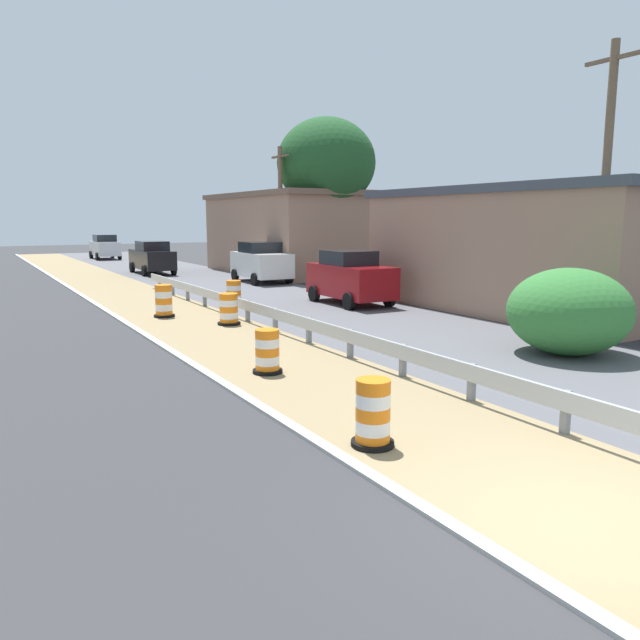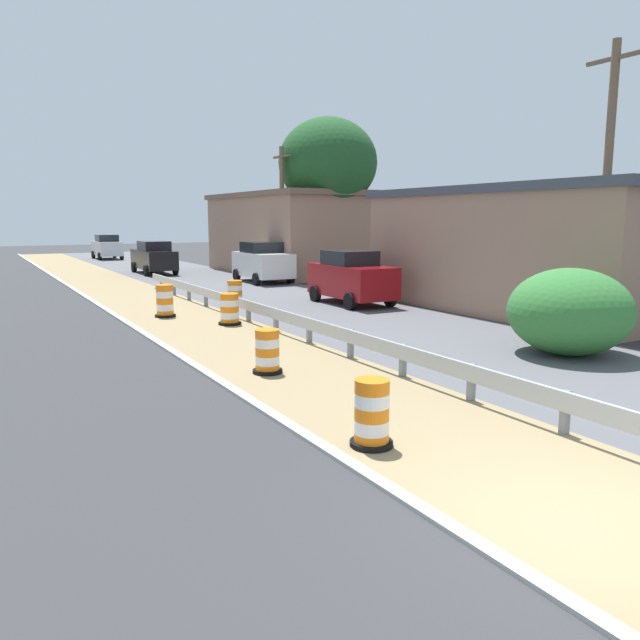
{
  "view_description": "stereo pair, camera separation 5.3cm",
  "coord_description": "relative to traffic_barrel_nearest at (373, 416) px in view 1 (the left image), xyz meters",
  "views": [
    {
      "loc": [
        -5.7,
        -3.96,
        3.35
      ],
      "look_at": [
        0.87,
        7.31,
        1.18
      ],
      "focal_mm": 34.5,
      "sensor_mm": 36.0,
      "label": 1
    },
    {
      "loc": [
        -5.65,
        -3.99,
        3.35
      ],
      "look_at": [
        0.87,
        7.31,
        1.18
      ],
      "focal_mm": 34.5,
      "sensor_mm": 36.0,
      "label": 2
    }
  ],
  "objects": [
    {
      "name": "ground_plane",
      "position": [
        0.63,
        -3.18,
        -0.46
      ],
      "size": [
        160.0,
        160.0,
        0.0
      ],
      "primitive_type": "plane",
      "color": "#333335"
    },
    {
      "name": "median_dirt_strip",
      "position": [
        1.26,
        -3.18,
        -0.46
      ],
      "size": [
        3.66,
        120.0,
        0.01
      ],
      "primitive_type": "cube",
      "color": "#8E7A56",
      "rests_on": "ground"
    },
    {
      "name": "curb_near_edge",
      "position": [
        -0.67,
        -3.18,
        -0.45
      ],
      "size": [
        0.2,
        120.0,
        0.11
      ],
      "primitive_type": "cube",
      "color": "#ADADA8",
      "rests_on": "ground"
    },
    {
      "name": "guardrail_median",
      "position": [
        2.85,
        -0.06,
        0.06
      ],
      "size": [
        0.18,
        45.41,
        0.71
      ],
      "color": "#ADB2B7",
      "rests_on": "ground"
    },
    {
      "name": "traffic_barrel_nearest",
      "position": [
        0.0,
        0.0,
        0.0
      ],
      "size": [
        0.65,
        0.65,
        1.02
      ],
      "color": "orange",
      "rests_on": "ground"
    },
    {
      "name": "traffic_barrel_close",
      "position": [
        0.53,
        4.75,
        -0.02
      ],
      "size": [
        0.66,
        0.66,
        0.97
      ],
      "color": "orange",
      "rests_on": "ground"
    },
    {
      "name": "traffic_barrel_mid",
      "position": [
        2.14,
        11.0,
        -0.01
      ],
      "size": [
        0.73,
        0.73,
        1.0
      ],
      "color": "orange",
      "rests_on": "ground"
    },
    {
      "name": "traffic_barrel_far",
      "position": [
        0.8,
        13.57,
        0.05
      ],
      "size": [
        0.71,
        0.71,
        1.11
      ],
      "color": "orange",
      "rests_on": "ground"
    },
    {
      "name": "traffic_barrel_farther",
      "position": [
        4.01,
        15.13,
        -0.03
      ],
      "size": [
        0.71,
        0.71,
        0.96
      ],
      "color": "orange",
      "rests_on": "ground"
    },
    {
      "name": "car_lead_near_lane",
      "position": [
        5.25,
        46.01,
        0.55
      ],
      "size": [
        1.97,
        4.11,
        2.02
      ],
      "rotation": [
        0.0,
        0.0,
        1.57
      ],
      "color": "silver",
      "rests_on": "ground"
    },
    {
      "name": "car_trailing_near_lane",
      "position": [
        8.59,
        22.48,
        0.6
      ],
      "size": [
        2.21,
        4.19,
        2.12
      ],
      "rotation": [
        0.0,
        0.0,
        -1.59
      ],
      "color": "silver",
      "rests_on": "ground"
    },
    {
      "name": "car_lead_far_lane",
      "position": [
        4.98,
        30.48,
        0.54
      ],
      "size": [
        1.97,
        4.65,
        1.99
      ],
      "rotation": [
        0.0,
        0.0,
        1.57
      ],
      "color": "black",
      "rests_on": "ground"
    },
    {
      "name": "car_mid_far_lane",
      "position": [
        8.1,
        13.08,
        0.59
      ],
      "size": [
        2.09,
        4.13,
        2.1
      ],
      "rotation": [
        0.0,
        0.0,
        -1.59
      ],
      "color": "maroon",
      "rests_on": "ground"
    },
    {
      "name": "roadside_shop_near",
      "position": [
        12.98,
        8.68,
        1.79
      ],
      "size": [
        6.3,
        12.06,
        4.48
      ],
      "color": "#93705B",
      "rests_on": "ground"
    },
    {
      "name": "roadside_shop_far",
      "position": [
        12.7,
        27.0,
        1.99
      ],
      "size": [
        6.76,
        12.62,
        4.87
      ],
      "color": "#93705B",
      "rests_on": "ground"
    },
    {
      "name": "utility_pole_near",
      "position": [
        10.86,
        4.15,
        3.79
      ],
      "size": [
        0.24,
        1.8,
        8.18
      ],
      "color": "brown",
      "rests_on": "ground"
    },
    {
      "name": "utility_pole_mid",
      "position": [
        9.69,
        22.33,
        3.21
      ],
      "size": [
        0.24,
        1.8,
        7.03
      ],
      "color": "brown",
      "rests_on": "ground"
    },
    {
      "name": "bush_roadside",
      "position": [
        7.8,
        2.72,
        0.62
      ],
      "size": [
        2.98,
        2.98,
        2.15
      ],
      "primitive_type": "ellipsoid",
      "color": "#337533",
      "rests_on": "ground"
    },
    {
      "name": "tree_roadside",
      "position": [
        12.63,
        22.57,
        5.88
      ],
      "size": [
        5.41,
        5.41,
        8.79
      ],
      "color": "brown",
      "rests_on": "ground"
    }
  ]
}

